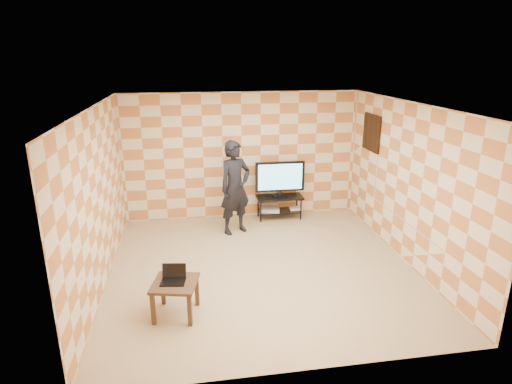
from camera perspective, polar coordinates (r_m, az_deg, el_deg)
floor at (r=7.32m, az=0.77°, el=-10.05°), size 5.00×5.00×0.00m
wall_back at (r=9.17m, az=-1.92°, el=4.81°), size 5.00×0.02×2.70m
wall_front at (r=4.53m, az=6.43°, el=-9.57°), size 5.00×0.02×2.70m
wall_left at (r=6.83m, az=-20.31°, el=-0.98°), size 0.02×5.00×2.70m
wall_right at (r=7.62m, az=19.68°, el=0.99°), size 0.02×5.00×2.70m
ceiling at (r=6.50m, az=0.87°, el=11.46°), size 5.00×5.00×0.02m
wall_art at (r=8.82m, az=15.15°, el=7.64°), size 0.04×0.72×0.72m
tv_stand at (r=9.29m, az=3.14°, el=-1.37°), size 1.00×0.45×0.50m
tv at (r=9.12m, az=3.20°, el=1.95°), size 1.06×0.20×0.77m
dvd_player at (r=9.30m, az=1.83°, el=-2.36°), size 0.47×0.37×0.07m
game_console at (r=9.43m, az=5.21°, el=-2.18°), size 0.24×0.18×0.05m
side_table at (r=6.04m, az=-10.74°, el=-12.45°), size 0.70×0.70×0.50m
laptop at (r=6.00m, az=-10.94°, el=-11.13°), size 0.36×0.30×0.22m
person at (r=8.39m, az=-2.80°, el=0.58°), size 0.81×0.71×1.87m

